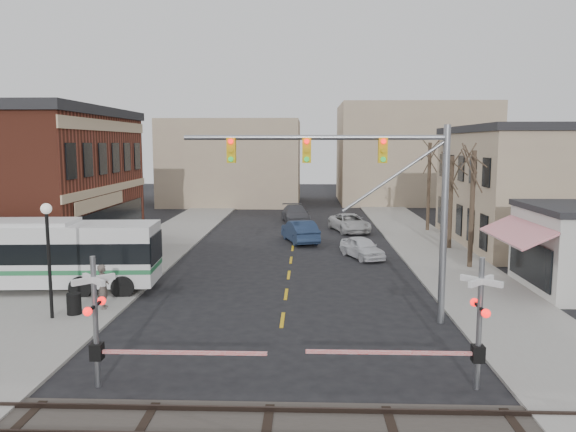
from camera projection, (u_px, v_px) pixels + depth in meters
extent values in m
plane|color=black|center=(280.00, 337.00, 21.22)|extent=(160.00, 160.00, 0.00)
cube|color=gray|center=(165.00, 242.00, 41.36)|extent=(5.00, 60.00, 0.12)
cube|color=gray|center=(424.00, 243.00, 40.71)|extent=(5.00, 60.00, 0.12)
cube|color=#2D231E|center=(269.00, 409.00, 15.18)|extent=(160.00, 0.08, 0.14)
cube|color=tan|center=(111.00, 189.00, 36.94)|extent=(0.10, 15.00, 0.50)
cube|color=tan|center=(108.00, 126.00, 36.41)|extent=(0.10, 15.00, 0.70)
cube|color=black|center=(112.00, 226.00, 37.26)|extent=(0.08, 13.00, 2.60)
cube|color=red|center=(516.00, 231.00, 27.39)|extent=(1.68, 6.00, 0.87)
cylinder|color=#382B21|center=(472.00, 209.00, 32.31)|extent=(0.28, 0.28, 6.75)
cylinder|color=#382B21|center=(451.00, 202.00, 38.27)|extent=(0.28, 0.28, 6.30)
cylinder|color=#382B21|center=(429.00, 187.00, 46.13)|extent=(0.28, 0.28, 7.20)
cube|color=silver|center=(22.00, 254.00, 27.44)|extent=(13.23, 3.70, 2.93)
cube|color=black|center=(21.00, 249.00, 27.42)|extent=(13.27, 3.74, 0.98)
cube|color=#256F40|center=(22.00, 267.00, 27.53)|extent=(13.27, 3.74, 0.22)
cylinder|color=black|center=(23.00, 281.00, 27.62)|extent=(1.28, 2.90, 1.09)
cylinder|color=gray|center=(444.00, 226.00, 22.41)|extent=(0.28, 0.28, 8.00)
cylinder|color=gray|center=(315.00, 137.00, 22.14)|extent=(10.37, 0.20, 0.20)
cube|color=gold|center=(383.00, 150.00, 22.11)|extent=(0.35, 0.30, 1.00)
cube|color=gold|center=(307.00, 150.00, 22.21)|extent=(0.35, 0.30, 1.00)
cube|color=gold|center=(231.00, 150.00, 22.32)|extent=(0.35, 0.30, 1.00)
cylinder|color=gray|center=(96.00, 322.00, 16.63)|extent=(0.16, 0.16, 4.00)
cube|color=silver|center=(94.00, 280.00, 16.46)|extent=(1.00, 1.00, 0.18)
cube|color=silver|center=(94.00, 280.00, 16.46)|extent=(1.00, 1.00, 0.18)
sphere|color=#FF0C0C|center=(88.00, 312.00, 16.02)|extent=(0.26, 0.26, 0.26)
sphere|color=#FF0C0C|center=(102.00, 301.00, 17.11)|extent=(0.26, 0.26, 0.26)
cube|color=black|center=(97.00, 351.00, 16.74)|extent=(0.35, 0.35, 0.50)
cube|color=#FF0C0C|center=(183.00, 353.00, 16.65)|extent=(5.00, 0.10, 0.10)
cylinder|color=gray|center=(479.00, 324.00, 16.46)|extent=(0.16, 0.16, 4.00)
cube|color=silver|center=(481.00, 281.00, 16.29)|extent=(1.00, 1.00, 0.18)
cube|color=silver|center=(481.00, 281.00, 16.29)|extent=(1.00, 1.00, 0.18)
sphere|color=#FF0C0C|center=(486.00, 313.00, 15.85)|extent=(0.26, 0.26, 0.26)
sphere|color=#FF0C0C|center=(474.00, 302.00, 16.94)|extent=(0.26, 0.26, 0.26)
cube|color=black|center=(478.00, 354.00, 16.57)|extent=(0.35, 0.35, 0.50)
cube|color=#FF0C0C|center=(390.00, 353.00, 16.66)|extent=(5.00, 0.10, 0.10)
cylinder|color=black|center=(49.00, 266.00, 22.86)|extent=(0.14, 0.14, 4.39)
sphere|color=silver|center=(46.00, 209.00, 22.55)|extent=(0.44, 0.44, 0.44)
cylinder|color=black|center=(74.00, 304.00, 23.60)|extent=(0.60, 0.60, 0.89)
imported|color=silver|center=(362.00, 248.00, 35.69)|extent=(2.96, 4.31, 1.36)
imported|color=#1C2B47|center=(300.00, 231.00, 41.37)|extent=(3.04, 5.29, 1.65)
imported|color=#B9B9B9|center=(350.00, 223.00, 46.39)|extent=(3.60, 5.66, 1.46)
imported|color=#44454A|center=(296.00, 214.00, 51.70)|extent=(3.00, 5.71, 1.58)
imported|color=#544A43|center=(103.00, 286.00, 24.38)|extent=(0.63, 0.80, 1.94)
imported|color=#383D63|center=(100.00, 262.00, 29.66)|extent=(1.07, 0.97, 1.79)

